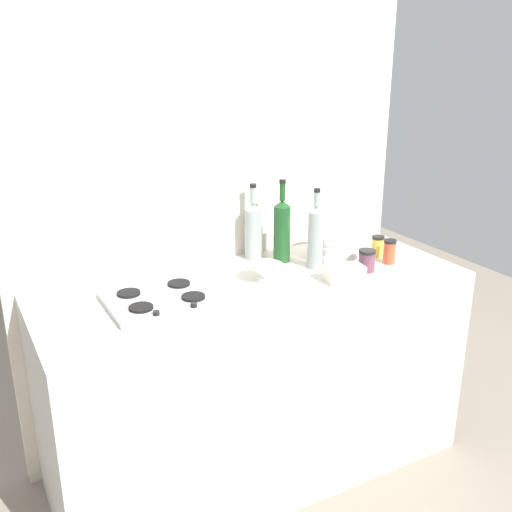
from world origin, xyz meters
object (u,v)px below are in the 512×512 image
at_px(plate_stack, 336,245).
at_px(wine_bottle_mid_right, 282,230).
at_px(wine_bottle_leftmost, 253,230).
at_px(condiment_jar_rear, 378,246).
at_px(condiment_jar_spare, 367,260).
at_px(stovetop_hob, 161,299).
at_px(mixing_bowl, 266,272).
at_px(wine_bottle_mid_left, 315,236).
at_px(condiment_jar_front, 389,251).
at_px(butter_dish, 344,273).

distance_m(plate_stack, wine_bottle_mid_right, 0.27).
height_order(wine_bottle_leftmost, condiment_jar_rear, wine_bottle_leftmost).
bearing_deg(condiment_jar_spare, stovetop_hob, 172.97).
xyz_separation_m(stovetop_hob, plate_stack, (0.89, 0.10, 0.05)).
xyz_separation_m(plate_stack, mixing_bowl, (-0.43, -0.10, -0.02)).
bearing_deg(wine_bottle_mid_left, wine_bottle_leftmost, 127.19).
bearing_deg(condiment_jar_front, plate_stack, 134.06).
bearing_deg(wine_bottle_leftmost, condiment_jar_rear, -25.45).
bearing_deg(condiment_jar_spare, wine_bottle_mid_left, 140.31).
bearing_deg(butter_dish, condiment_jar_spare, 16.86).
relative_size(mixing_bowl, condiment_jar_spare, 1.54).
bearing_deg(condiment_jar_spare, condiment_jar_rear, 38.02).
relative_size(stovetop_hob, plate_stack, 1.59).
distance_m(condiment_jar_rear, condiment_jar_spare, 0.22).
height_order(wine_bottle_mid_right, condiment_jar_rear, wine_bottle_mid_right).
height_order(wine_bottle_mid_left, mixing_bowl, wine_bottle_mid_left).
distance_m(plate_stack, wine_bottle_mid_left, 0.19).
xyz_separation_m(mixing_bowl, butter_dish, (0.29, -0.15, -0.01)).
height_order(stovetop_hob, butter_dish, butter_dish).
xyz_separation_m(condiment_jar_front, condiment_jar_spare, (-0.15, -0.03, -0.01)).
bearing_deg(stovetop_hob, wine_bottle_leftmost, 26.42).
xyz_separation_m(mixing_bowl, condiment_jar_rear, (0.62, 0.03, 0.01)).
distance_m(wine_bottle_mid_left, butter_dish, 0.22).
bearing_deg(condiment_jar_rear, stovetop_hob, -178.84).
bearing_deg(wine_bottle_mid_left, condiment_jar_spare, -39.69).
distance_m(wine_bottle_leftmost, butter_dish, 0.49).
xyz_separation_m(wine_bottle_mid_left, condiment_jar_spare, (0.17, -0.14, -0.10)).
xyz_separation_m(stovetop_hob, wine_bottle_mid_right, (0.64, 0.18, 0.14)).
bearing_deg(wine_bottle_leftmost, condiment_jar_front, -34.79).
bearing_deg(wine_bottle_mid_right, condiment_jar_spare, -47.94).
relative_size(stovetop_hob, mixing_bowl, 2.78).
height_order(wine_bottle_leftmost, condiment_jar_spare, wine_bottle_leftmost).
xyz_separation_m(stovetop_hob, condiment_jar_spare, (0.90, -0.11, 0.04)).
bearing_deg(mixing_bowl, condiment_jar_front, -6.90).
xyz_separation_m(wine_bottle_mid_left, mixing_bowl, (-0.27, -0.04, -0.11)).
relative_size(wine_bottle_mid_left, condiment_jar_rear, 3.71).
height_order(stovetop_hob, condiment_jar_spare, condiment_jar_spare).
xyz_separation_m(wine_bottle_leftmost, butter_dish, (0.20, -0.43, -0.10)).
height_order(condiment_jar_rear, condiment_jar_spare, same).
xyz_separation_m(mixing_bowl, condiment_jar_spare, (0.45, -0.10, 0.01)).
distance_m(wine_bottle_mid_right, condiment_jar_front, 0.50).
bearing_deg(condiment_jar_spare, condiment_jar_front, 11.30).
bearing_deg(condiment_jar_spare, butter_dish, -163.14).
height_order(mixing_bowl, butter_dish, mixing_bowl).
bearing_deg(stovetop_hob, condiment_jar_front, -4.38).
xyz_separation_m(stovetop_hob, wine_bottle_leftmost, (0.55, 0.27, 0.12)).
distance_m(stovetop_hob, condiment_jar_rear, 1.08).
bearing_deg(wine_bottle_mid_left, condiment_jar_rear, -1.90).
relative_size(wine_bottle_mid_left, condiment_jar_spare, 3.72).
relative_size(wine_bottle_leftmost, wine_bottle_mid_left, 0.98).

